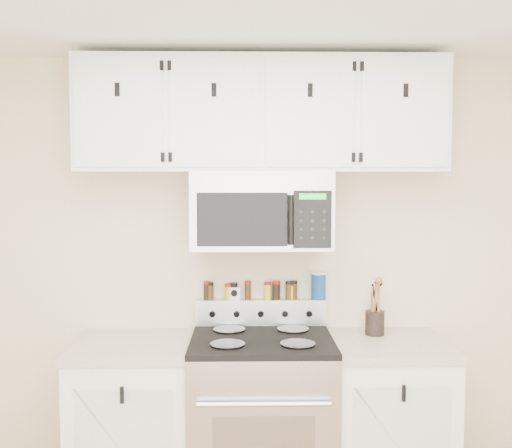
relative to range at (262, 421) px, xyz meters
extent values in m
cube|color=beige|center=(0.00, 0.32, 0.76)|extent=(3.50, 0.01, 2.50)
cube|color=#B7B7BA|center=(0.00, 0.00, -0.03)|extent=(0.76, 0.65, 0.92)
cube|color=black|center=(0.00, 0.00, 0.45)|extent=(0.76, 0.65, 0.03)
cube|color=#B7B7BA|center=(0.00, 0.28, 0.54)|extent=(0.76, 0.08, 0.15)
cylinder|color=black|center=(-0.18, -0.15, 0.47)|extent=(0.18, 0.18, 0.01)
cylinder|color=black|center=(0.18, -0.15, 0.47)|extent=(0.18, 0.18, 0.01)
cylinder|color=black|center=(-0.18, 0.15, 0.47)|extent=(0.18, 0.18, 0.01)
cylinder|color=black|center=(0.18, 0.15, 0.47)|extent=(0.18, 0.18, 0.01)
cube|color=white|center=(-0.69, 0.02, -0.05)|extent=(0.62, 0.60, 0.88)
cube|color=tan|center=(-0.69, 0.02, 0.41)|extent=(0.64, 0.62, 0.04)
cube|color=white|center=(0.69, 0.02, -0.05)|extent=(0.62, 0.60, 0.88)
cube|color=tan|center=(0.69, 0.02, 0.41)|extent=(0.64, 0.62, 0.04)
cube|color=#9E9EA3|center=(0.00, 0.13, 1.14)|extent=(0.76, 0.38, 0.42)
cube|color=#B7B7BA|center=(0.00, -0.06, 1.31)|extent=(0.73, 0.01, 0.08)
cube|color=black|center=(-0.10, -0.07, 1.10)|extent=(0.47, 0.01, 0.28)
cube|color=black|center=(0.26, -0.07, 1.10)|extent=(0.20, 0.01, 0.30)
cylinder|color=black|center=(0.15, -0.10, 1.10)|extent=(0.03, 0.03, 0.26)
cube|color=white|center=(0.00, 0.16, 1.66)|extent=(2.00, 0.33, 0.62)
cube|color=white|center=(-0.75, -0.01, 1.66)|extent=(0.46, 0.01, 0.57)
cube|color=black|center=(-0.75, -0.02, 1.77)|extent=(0.02, 0.01, 0.07)
cube|color=white|center=(-0.25, -0.01, 1.66)|extent=(0.46, 0.01, 0.57)
cube|color=black|center=(-0.25, -0.02, 1.77)|extent=(0.03, 0.01, 0.07)
cube|color=white|center=(0.25, -0.01, 1.66)|extent=(0.46, 0.01, 0.57)
cube|color=black|center=(0.25, -0.02, 1.77)|extent=(0.03, 0.01, 0.07)
cube|color=white|center=(0.75, -0.01, 1.66)|extent=(0.46, 0.01, 0.57)
cube|color=black|center=(0.75, -0.02, 1.77)|extent=(0.02, 0.01, 0.07)
cylinder|color=black|center=(0.64, 0.15, 0.50)|extent=(0.11, 0.11, 0.14)
cylinder|color=olive|center=(0.64, 0.15, 0.61)|extent=(0.01, 0.01, 0.25)
cylinder|color=olive|center=(0.66, 0.15, 0.61)|extent=(0.01, 0.01, 0.27)
cylinder|color=olive|center=(0.63, 0.16, 0.60)|extent=(0.01, 0.01, 0.24)
cylinder|color=black|center=(0.65, 0.17, 0.60)|extent=(0.01, 0.01, 0.24)
cylinder|color=olive|center=(0.64, 0.14, 0.61)|extent=(0.01, 0.01, 0.26)
cube|color=white|center=(-0.15, 0.28, 0.65)|extent=(0.07, 0.06, 0.07)
cylinder|color=navy|center=(0.34, 0.28, 0.69)|extent=(0.08, 0.08, 0.15)
cylinder|color=white|center=(0.34, 0.28, 0.77)|extent=(0.09, 0.09, 0.01)
cylinder|color=black|center=(-0.31, 0.28, 0.66)|extent=(0.04, 0.04, 0.09)
cylinder|color=#A40C0C|center=(-0.31, 0.28, 0.71)|extent=(0.04, 0.04, 0.02)
cylinder|color=#432A10|center=(-0.29, 0.28, 0.66)|extent=(0.04, 0.04, 0.09)
cylinder|color=black|center=(-0.29, 0.28, 0.71)|extent=(0.04, 0.04, 0.02)
cylinder|color=gold|center=(-0.19, 0.28, 0.65)|extent=(0.04, 0.04, 0.08)
cylinder|color=#B30D20|center=(-0.19, 0.28, 0.70)|extent=(0.04, 0.04, 0.02)
cylinder|color=black|center=(-0.16, 0.28, 0.65)|extent=(0.04, 0.04, 0.08)
cylinder|color=black|center=(-0.16, 0.28, 0.70)|extent=(0.05, 0.05, 0.02)
cylinder|color=#41250F|center=(-0.07, 0.28, 0.66)|extent=(0.04, 0.04, 0.09)
cylinder|color=#B50D18|center=(-0.07, 0.28, 0.72)|extent=(0.04, 0.04, 0.02)
cylinder|color=yellow|center=(0.04, 0.28, 0.66)|extent=(0.04, 0.04, 0.09)
cylinder|color=#A1150C|center=(0.04, 0.28, 0.71)|extent=(0.04, 0.04, 0.02)
cylinder|color=black|center=(0.09, 0.28, 0.66)|extent=(0.04, 0.04, 0.09)
cylinder|color=#AC130D|center=(0.09, 0.28, 0.71)|extent=(0.05, 0.05, 0.02)
cylinder|color=#463210|center=(0.17, 0.28, 0.66)|extent=(0.04, 0.04, 0.09)
cylinder|color=black|center=(0.17, 0.28, 0.71)|extent=(0.04, 0.04, 0.02)
cylinder|color=yellow|center=(0.18, 0.28, 0.65)|extent=(0.04, 0.04, 0.08)
cylinder|color=black|center=(0.18, 0.28, 0.70)|extent=(0.04, 0.04, 0.02)
cylinder|color=#3D2A0E|center=(0.20, 0.28, 0.66)|extent=(0.04, 0.04, 0.09)
cylinder|color=black|center=(0.20, 0.28, 0.71)|extent=(0.04, 0.04, 0.02)
camera|label=1|loc=(-0.08, -3.02, 1.28)|focal=40.00mm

